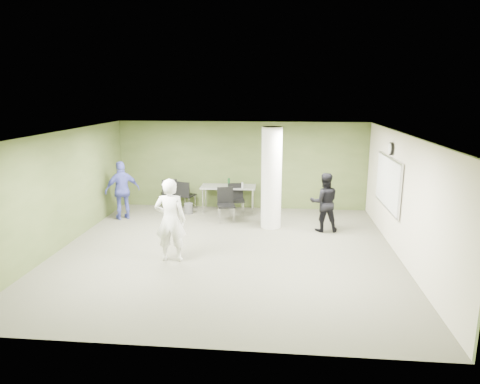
# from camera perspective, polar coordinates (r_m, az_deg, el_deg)

# --- Properties ---
(floor) EXTENTS (8.00, 8.00, 0.00)m
(floor) POSITION_cam_1_polar(r_m,az_deg,el_deg) (10.31, -1.81, -7.87)
(floor) COLOR #4F4E3E
(floor) RESTS_ON ground
(ceiling) EXTENTS (8.00, 8.00, 0.00)m
(ceiling) POSITION_cam_1_polar(r_m,az_deg,el_deg) (9.67, -1.94, 7.82)
(ceiling) COLOR white
(ceiling) RESTS_ON wall_back
(wall_back) EXTENTS (8.00, 2.80, 0.02)m
(wall_back) POSITION_cam_1_polar(r_m,az_deg,el_deg) (13.79, 0.25, 3.57)
(wall_back) COLOR #415226
(wall_back) RESTS_ON floor
(wall_left) EXTENTS (0.02, 8.00, 2.80)m
(wall_left) POSITION_cam_1_polar(r_m,az_deg,el_deg) (11.13, -22.76, 0.21)
(wall_left) COLOR #415226
(wall_left) RESTS_ON floor
(wall_right_cream) EXTENTS (0.02, 8.00, 2.80)m
(wall_right_cream) POSITION_cam_1_polar(r_m,az_deg,el_deg) (10.19, 21.03, -0.76)
(wall_right_cream) COLOR beige
(wall_right_cream) RESTS_ON floor
(column) EXTENTS (0.56, 0.56, 2.80)m
(column) POSITION_cam_1_polar(r_m,az_deg,el_deg) (11.77, 4.21, 1.87)
(column) COLOR silver
(column) RESTS_ON floor
(whiteboard) EXTENTS (0.05, 2.30, 1.30)m
(whiteboard) POSITION_cam_1_polar(r_m,az_deg,el_deg) (11.29, 19.12, 1.20)
(whiteboard) COLOR silver
(whiteboard) RESTS_ON wall_right_cream
(wall_clock) EXTENTS (0.06, 0.32, 0.32)m
(wall_clock) POSITION_cam_1_polar(r_m,az_deg,el_deg) (11.15, 19.45, 5.47)
(wall_clock) COLOR black
(wall_clock) RESTS_ON wall_right_cream
(folding_table) EXTENTS (1.73, 0.79, 1.06)m
(folding_table) POSITION_cam_1_polar(r_m,az_deg,el_deg) (13.49, -1.55, 0.59)
(folding_table) COLOR gray
(folding_table) RESTS_ON floor
(wastebasket) EXTENTS (0.28, 0.28, 0.32)m
(wastebasket) POSITION_cam_1_polar(r_m,az_deg,el_deg) (13.44, -6.87, -2.19)
(wastebasket) COLOR #4C4C4C
(wastebasket) RESTS_ON floor
(chair_back_left) EXTENTS (0.64, 0.64, 1.00)m
(chair_back_left) POSITION_cam_1_polar(r_m,az_deg,el_deg) (13.93, -9.39, 0.08)
(chair_back_left) COLOR black
(chair_back_left) RESTS_ON floor
(chair_back_right) EXTENTS (0.58, 0.58, 0.93)m
(chair_back_right) POSITION_cam_1_polar(r_m,az_deg,el_deg) (13.82, -7.29, -0.15)
(chair_back_right) COLOR black
(chair_back_right) RESTS_ON floor
(chair_table_left) EXTENTS (0.56, 0.56, 0.97)m
(chair_table_left) POSITION_cam_1_polar(r_m,az_deg,el_deg) (13.12, -0.55, -0.64)
(chair_table_left) COLOR black
(chair_table_left) RESTS_ON floor
(chair_table_right) EXTENTS (0.59, 0.59, 0.98)m
(chair_table_right) POSITION_cam_1_polar(r_m,az_deg,el_deg) (12.52, -1.92, -1.29)
(chair_table_right) COLOR black
(chair_table_right) RESTS_ON floor
(woman_white) EXTENTS (0.72, 0.50, 1.88)m
(woman_white) POSITION_cam_1_polar(r_m,az_deg,el_deg) (9.59, -9.27, -3.73)
(woman_white) COLOR white
(woman_white) RESTS_ON floor
(man_black) EXTENTS (0.83, 0.67, 1.61)m
(man_black) POSITION_cam_1_polar(r_m,az_deg,el_deg) (11.75, 11.16, -1.35)
(man_black) COLOR black
(man_black) RESTS_ON floor
(man_blue) EXTENTS (1.08, 0.92, 1.74)m
(man_blue) POSITION_cam_1_polar(r_m,az_deg,el_deg) (13.10, -15.41, 0.21)
(man_blue) COLOR #444AA9
(man_blue) RESTS_ON floor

